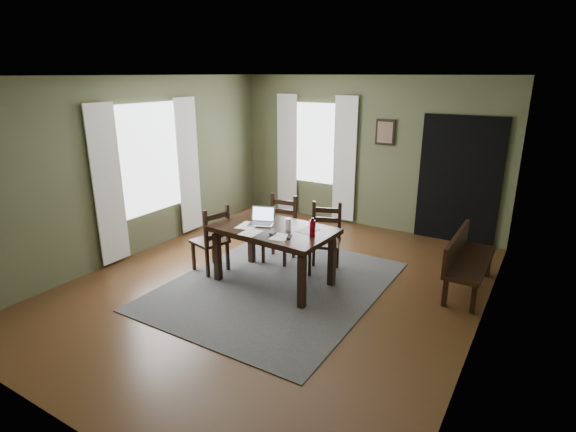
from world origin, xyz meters
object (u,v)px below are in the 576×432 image
Objects in this scene: chair_back_left at (280,230)px; chair_back_right at (325,239)px; chair_end at (212,240)px; dining_table at (274,234)px; water_bottle at (312,228)px; laptop at (262,219)px; bench at (465,257)px.

chair_back_left is 0.76m from chair_back_right.
chair_back_right reaches higher than chair_end.
chair_back_right is at bearing 63.23° from dining_table.
water_bottle is at bearing -94.19° from chair_back_right.
chair_back_left is 4.00× the size of water_bottle.
chair_back_left is at bearing 160.31° from chair_end.
chair_end is at bearing 176.65° from laptop.
chair_end is 1.00× the size of chair_back_right.
chair_back_left reaches higher than bench.
water_bottle is (0.82, -0.10, 0.05)m from laptop.
bench is 5.50× the size of water_bottle.
dining_table is 1.65× the size of chair_back_right.
chair_end reaches higher than dining_table.
chair_end is 2.49× the size of laptop.
bench is (2.58, 0.40, -0.03)m from chair_back_left.
chair_end is (-0.95, -0.15, -0.22)m from dining_table.
laptop reaches higher than dining_table.
dining_table is 1.66× the size of chair_end.
chair_end is at bearing -176.21° from water_bottle.
chair_back_left is 2.61m from bench.
water_bottle reaches higher than bench.
chair_back_left is 0.77m from laptop.
chair_back_right is at bearing 136.53° from chair_end.
dining_table is at bearing 175.68° from water_bottle.
laptop is at bearing 168.54° from dining_table.
laptop reaches higher than chair_back_left.
chair_back_right is (1.35, 0.85, 0.00)m from chair_end.
dining_table is 0.84m from chair_back_left.
chair_back_right is (0.41, 0.70, -0.22)m from dining_table.
chair_end reaches higher than bench.
water_bottle is at bearing -1.16° from dining_table.
chair_back_left is at bearing 82.45° from laptop.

